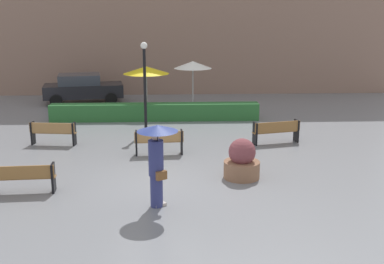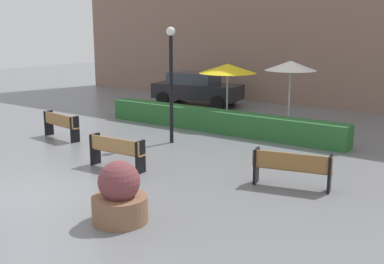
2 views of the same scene
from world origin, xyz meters
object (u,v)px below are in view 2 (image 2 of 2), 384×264
object	(u,v)px
parked_car	(196,88)
bench_far_right	(292,167)
bench_far_left	(60,124)
patio_umbrella_yellow	(228,69)
lamp_post	(171,72)
bench_mid_center	(116,150)
patio_umbrella_white	(291,66)
planter_pot	(120,196)

from	to	relation	value
parked_car	bench_far_right	bearing A→B (deg)	-44.63
bench_far_left	bench_far_right	world-z (taller)	bench_far_left
patio_umbrella_yellow	lamp_post	bearing A→B (deg)	-87.98
lamp_post	parked_car	world-z (taller)	lamp_post
bench_mid_center	patio_umbrella_white	xyz separation A→B (m)	(1.51, 7.48, 1.80)
patio_umbrella_yellow	patio_umbrella_white	distance (m)	2.36
bench_far_left	parked_car	size ratio (longest dim) A/B	0.39
bench_far_left	lamp_post	size ratio (longest dim) A/B	0.47
bench_mid_center	patio_umbrella_yellow	world-z (taller)	patio_umbrella_yellow
planter_pot	lamp_post	xyz separation A→B (m)	(-3.15, 5.65, 1.77)
lamp_post	patio_umbrella_white	bearing A→B (deg)	63.59
bench_far_left	lamp_post	bearing A→B (deg)	27.56
bench_mid_center	parked_car	bearing A→B (deg)	113.84
patio_umbrella_yellow	bench_far_left	bearing A→B (deg)	-120.93
bench_mid_center	bench_far_right	distance (m)	4.58
bench_far_left	lamp_post	distance (m)	4.18
bench_far_left	patio_umbrella_yellow	distance (m)	6.50
bench_far_left	planter_pot	size ratio (longest dim) A/B	1.43
bench_mid_center	parked_car	world-z (taller)	parked_car
bench_far_right	patio_umbrella_yellow	bearing A→B (deg)	132.94
bench_mid_center	parked_car	xyz separation A→B (m)	(-4.41, 9.98, 0.30)
bench_far_left	bench_mid_center	bearing A→B (deg)	-19.62
bench_far_right	patio_umbrella_yellow	world-z (taller)	patio_umbrella_yellow
patio_umbrella_yellow	parked_car	xyz separation A→B (m)	(-3.66, 3.16, -1.33)
bench_far_left	patio_umbrella_yellow	world-z (taller)	patio_umbrella_yellow
patio_umbrella_white	parked_car	world-z (taller)	patio_umbrella_white
bench_mid_center	patio_umbrella_white	world-z (taller)	patio_umbrella_white
bench_far_right	planter_pot	distance (m)	4.20
patio_umbrella_yellow	bench_far_right	bearing A→B (deg)	-47.06
lamp_post	parked_car	size ratio (longest dim) A/B	0.83
patio_umbrella_white	parked_car	distance (m)	6.60
bench_far_left	planter_pot	distance (m)	7.59
bench_mid_center	patio_umbrella_yellow	bearing A→B (deg)	96.29
bench_mid_center	lamp_post	world-z (taller)	lamp_post
patio_umbrella_white	lamp_post	bearing A→B (deg)	-116.41
bench_far_right	planter_pot	size ratio (longest dim) A/B	1.53
bench_far_right	parked_car	xyz separation A→B (m)	(-8.80, 8.69, 0.31)
lamp_post	patio_umbrella_yellow	xyz separation A→B (m)	(-0.13, 3.64, -0.14)
bench_mid_center	patio_umbrella_yellow	size ratio (longest dim) A/B	0.73
bench_far_left	bench_mid_center	size ratio (longest dim) A/B	1.02
bench_far_left	patio_umbrella_white	xyz separation A→B (m)	(5.50, 6.06, 1.79)
bench_far_right	patio_umbrella_white	distance (m)	7.06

